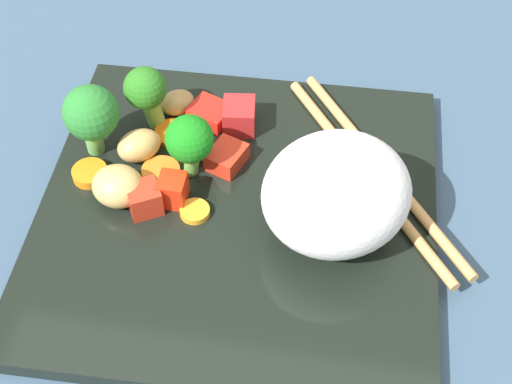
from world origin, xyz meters
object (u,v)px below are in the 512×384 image
at_px(rice_mound, 336,194).
at_px(broccoli_floret_2, 146,91).
at_px(square_plate, 237,214).
at_px(chopstick_pair, 374,172).
at_px(carrot_slice_2, 195,211).

bearing_deg(rice_mound, broccoli_floret_2, -118.00).
bearing_deg(square_plate, chopstick_pair, 117.18).
height_order(square_plate, broccoli_floret_2, broccoli_floret_2).
bearing_deg(square_plate, carrot_slice_2, -71.13).
xyz_separation_m(rice_mound, broccoli_floret_2, (-0.08, -0.15, -0.00)).
distance_m(rice_mound, carrot_slice_2, 0.10).
xyz_separation_m(square_plate, rice_mound, (0.01, 0.07, 0.04)).
height_order(rice_mound, broccoli_floret_2, rice_mound).
height_order(carrot_slice_2, chopstick_pair, chopstick_pair).
distance_m(broccoli_floret_2, carrot_slice_2, 0.10).
relative_size(rice_mound, carrot_slice_2, 4.69).
distance_m(broccoli_floret_2, chopstick_pair, 0.18).
bearing_deg(square_plate, broccoli_floret_2, -131.19).
relative_size(rice_mound, broccoli_floret_2, 1.81).
distance_m(rice_mound, chopstick_pair, 0.07).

